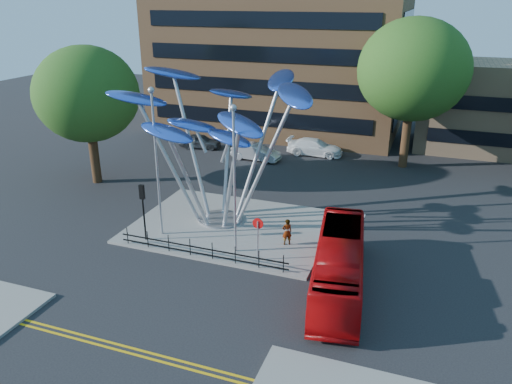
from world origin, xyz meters
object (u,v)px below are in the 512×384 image
at_px(street_lamp_left, 156,151).
at_px(parked_car_right, 315,147).
at_px(traffic_light_island, 143,201).
at_px(leaf_sculpture, 217,116).
at_px(no_entry_sign_island, 258,232).
at_px(red_bus, 339,264).
at_px(parked_car_left, 200,141).
at_px(street_lamp_right, 234,168).
at_px(pedestrian, 287,232).
at_px(parked_car_mid, 256,152).
at_px(tree_left, 87,94).
at_px(tree_right, 413,70).

bearing_deg(street_lamp_left, parked_car_right, 76.24).
bearing_deg(traffic_light_island, leaf_sculpture, 54.96).
bearing_deg(no_entry_sign_island, red_bus, -12.91).
distance_m(traffic_light_island, parked_car_right, 20.91).
distance_m(red_bus, parked_car_left, 26.06).
xyz_separation_m(leaf_sculpture, parked_car_left, (-8.45, 14.41, -6.21)).
distance_m(street_lamp_right, parked_car_left, 21.65).
height_order(leaf_sculpture, red_bus, leaf_sculpture).
distance_m(leaf_sculpture, pedestrian, 8.01).
relative_size(traffic_light_island, red_bus, 0.36).
height_order(no_entry_sign_island, parked_car_right, no_entry_sign_island).
height_order(no_entry_sign_island, parked_car_left, no_entry_sign_island).
relative_size(leaf_sculpture, pedestrian, 8.01).
relative_size(red_bus, pedestrian, 5.96).
distance_m(no_entry_sign_island, parked_car_mid, 18.08).
height_order(red_bus, parked_car_right, red_bus).
xyz_separation_m(street_lamp_right, no_entry_sign_island, (1.50, -0.48, -3.28)).
height_order(leaf_sculpture, no_entry_sign_island, leaf_sculpture).
bearing_deg(red_bus, no_entry_sign_island, 158.78).
height_order(street_lamp_left, pedestrian, street_lamp_left).
xyz_separation_m(leaf_sculpture, red_bus, (8.67, -5.22, -5.55)).
relative_size(leaf_sculpture, parked_car_left, 3.26).
bearing_deg(no_entry_sign_island, street_lamp_left, 171.39).
bearing_deg(parked_car_right, traffic_light_island, 164.29).
bearing_deg(street_lamp_right, tree_left, 154.23).
bearing_deg(parked_car_mid, traffic_light_island, -175.97).
relative_size(tree_left, parked_car_right, 2.05).
xyz_separation_m(tree_right, leaf_sculpture, (-10.07, -15.32, -1.16)).
xyz_separation_m(tree_left, pedestrian, (16.96, -5.25, -5.85)).
relative_size(no_entry_sign_island, red_bus, 0.26).
bearing_deg(leaf_sculpture, tree_left, 164.45).
bearing_deg(parked_car_right, parked_car_mid, 124.46).
distance_m(leaf_sculpture, traffic_light_island, 6.65).
bearing_deg(traffic_light_island, parked_car_right, 75.56).
distance_m(street_lamp_right, pedestrian, 5.13).
bearing_deg(pedestrian, no_entry_sign_island, 33.06).
height_order(traffic_light_island, red_bus, traffic_light_island).
relative_size(leaf_sculpture, parked_car_mid, 2.94).
bearing_deg(parked_car_mid, street_lamp_right, -157.32).
distance_m(street_lamp_left, parked_car_right, 20.27).
bearing_deg(traffic_light_island, tree_right, 56.31).
relative_size(street_lamp_left, parked_car_left, 2.26).
distance_m(tree_right, pedestrian, 19.32).
bearing_deg(parked_car_left, tree_left, 153.67).
bearing_deg(red_bus, parked_car_right, 98.51).
height_order(no_entry_sign_island, pedestrian, no_entry_sign_island).
distance_m(street_lamp_left, no_entry_sign_island, 7.47).
bearing_deg(tree_left, no_entry_sign_island, -25.07).
bearing_deg(parked_car_left, street_lamp_left, -170.03).
bearing_deg(street_lamp_right, parked_car_mid, 106.31).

